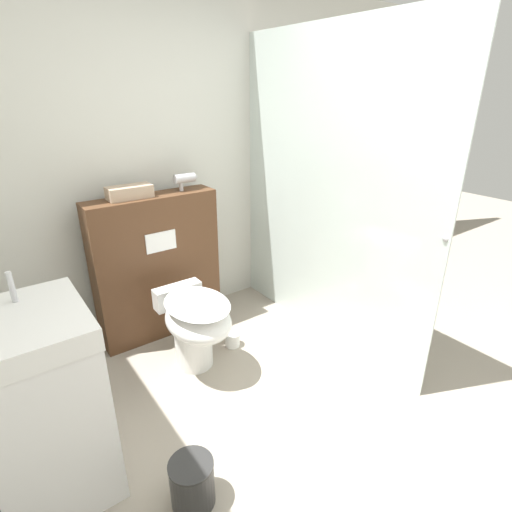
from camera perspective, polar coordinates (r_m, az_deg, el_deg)
The scene contains 10 objects.
ground_plane at distance 2.38m, azimuth 14.62°, elevation -25.88°, with size 12.00×12.00×0.00m, color #9E9384.
wall_back at distance 3.16m, azimuth -10.99°, elevation 13.13°, with size 8.00×0.06×2.50m.
partition_panel at distance 3.04m, azimuth -13.88°, elevation -1.55°, with size 0.92×0.23×1.08m.
shower_glass at distance 2.81m, azimuth 10.11°, elevation 8.35°, with size 0.04×1.82×2.15m.
toilet at distance 2.67m, azimuth -8.69°, elevation -9.54°, with size 0.39×0.60×0.53m.
sink_vanity at distance 2.10m, azimuth -27.95°, elevation -18.45°, with size 0.47×0.55×1.07m.
hair_drier at distance 2.95m, azimuth -10.03°, elevation 10.85°, with size 0.18×0.07×0.12m.
folded_towel at distance 2.82m, azimuth -17.62°, elevation 8.69°, with size 0.29×0.14×0.08m.
spare_toilet_roll at distance 3.01m, azimuth -3.39°, elevation -11.83°, with size 0.11×0.11×0.10m.
waste_bin at distance 2.09m, azimuth -9.10°, elevation -29.35°, with size 0.20×0.20×0.24m.
Camera 1 is at (-1.32, -0.90, 1.76)m, focal length 28.00 mm.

